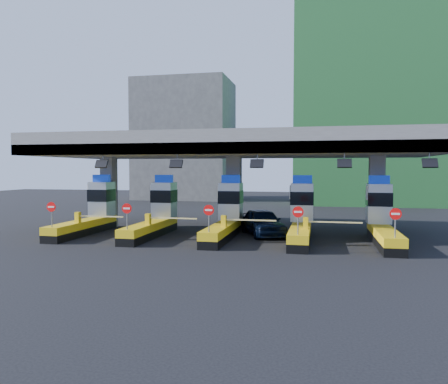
# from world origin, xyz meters

# --- Properties ---
(ground) EXTENTS (120.00, 120.00, 0.00)m
(ground) POSITION_xyz_m (0.00, 0.00, 0.00)
(ground) COLOR black
(ground) RESTS_ON ground
(toll_canopy) EXTENTS (28.00, 12.09, 7.00)m
(toll_canopy) POSITION_xyz_m (0.00, 2.87, 6.13)
(toll_canopy) COLOR slate
(toll_canopy) RESTS_ON ground
(toll_lane_far_left) EXTENTS (4.43, 8.00, 4.16)m
(toll_lane_far_left) POSITION_xyz_m (-10.00, 0.28, 1.40)
(toll_lane_far_left) COLOR black
(toll_lane_far_left) RESTS_ON ground
(toll_lane_left) EXTENTS (4.43, 8.00, 4.16)m
(toll_lane_left) POSITION_xyz_m (-5.00, 0.28, 1.40)
(toll_lane_left) COLOR black
(toll_lane_left) RESTS_ON ground
(toll_lane_center) EXTENTS (4.43, 8.00, 4.16)m
(toll_lane_center) POSITION_xyz_m (0.00, 0.28, 1.40)
(toll_lane_center) COLOR black
(toll_lane_center) RESTS_ON ground
(toll_lane_right) EXTENTS (4.43, 8.00, 4.16)m
(toll_lane_right) POSITION_xyz_m (5.00, 0.28, 1.40)
(toll_lane_right) COLOR black
(toll_lane_right) RESTS_ON ground
(toll_lane_far_right) EXTENTS (4.43, 8.00, 4.16)m
(toll_lane_far_right) POSITION_xyz_m (10.00, 0.28, 1.40)
(toll_lane_far_right) COLOR black
(toll_lane_far_right) RESTS_ON ground
(bg_building_scaffold) EXTENTS (18.00, 12.00, 28.00)m
(bg_building_scaffold) POSITION_xyz_m (12.00, 32.00, 14.00)
(bg_building_scaffold) COLOR #1E5926
(bg_building_scaffold) RESTS_ON ground
(bg_building_concrete) EXTENTS (14.00, 10.00, 18.00)m
(bg_building_concrete) POSITION_xyz_m (-14.00, 36.00, 9.00)
(bg_building_concrete) COLOR #4C4C49
(bg_building_concrete) RESTS_ON ground
(van) EXTENTS (4.17, 5.81, 1.84)m
(van) POSITION_xyz_m (2.33, 1.36, 0.92)
(van) COLOR black
(van) RESTS_ON ground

